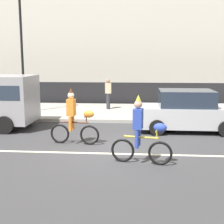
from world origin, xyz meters
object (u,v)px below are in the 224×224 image
object	(u,v)px
parade_cyclist_orange	(75,120)
street_lamp_post	(21,35)
parked_car_silver	(187,112)
pedestrian_onlooker	(108,93)
parade_cyclist_cobalt	(142,134)

from	to	relation	value
parade_cyclist_orange	street_lamp_post	xyz separation A→B (m)	(-3.59, 5.08, 3.15)
parked_car_silver	street_lamp_post	bearing A→B (deg)	159.94
parked_car_silver	street_lamp_post	size ratio (longest dim) A/B	0.70
parade_cyclist_orange	street_lamp_post	bearing A→B (deg)	125.27
parked_car_silver	pedestrian_onlooker	distance (m)	5.52
parade_cyclist_cobalt	parked_car_silver	world-z (taller)	parade_cyclist_cobalt
parade_cyclist_cobalt	parked_car_silver	size ratio (longest dim) A/B	0.47
parade_cyclist_cobalt	parked_car_silver	distance (m)	4.50
parked_car_silver	pedestrian_onlooker	world-z (taller)	pedestrian_onlooker
parade_cyclist_orange	street_lamp_post	world-z (taller)	street_lamp_post
parked_car_silver	street_lamp_post	distance (m)	8.79
parade_cyclist_orange	parade_cyclist_cobalt	world-z (taller)	same
parked_car_silver	pedestrian_onlooker	size ratio (longest dim) A/B	2.53
parked_car_silver	street_lamp_post	xyz separation A→B (m)	(-7.69, 2.81, 3.21)
parade_cyclist_cobalt	street_lamp_post	xyz separation A→B (m)	(-5.82, 6.90, 3.15)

